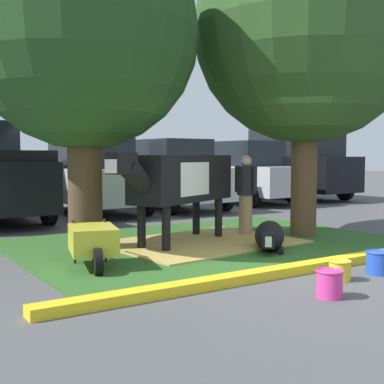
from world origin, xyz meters
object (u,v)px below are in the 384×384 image
Objects in this scene: bucket_pink at (330,283)px; suv_black at (295,164)px; shade_tree_right at (306,31)px; cow_holstein at (179,179)px; person_handler at (246,193)px; sedan_red at (244,173)px; bucket_blue at (379,262)px; shade_tree_left at (83,35)px; sedan_blue at (91,177)px; calf_lying at (270,236)px; hatchback_white at (170,175)px; bucket_yellow at (340,270)px; wheelbarrow at (93,241)px.

bucket_pink is 13.31m from suv_black.
cow_holstein is (-2.55, 0.46, -2.75)m from shade_tree_right.
sedan_red is at bearing 50.88° from person_handler.
shade_tree_right reaches higher than bucket_blue.
sedan_blue is (2.24, 5.18, -2.49)m from shade_tree_left.
suv_black is at bearing 43.07° from calf_lying.
sedan_red is (6.09, 5.66, -0.16)m from cow_holstein.
shade_tree_right reaches higher than person_handler.
shade_tree_left is 17.40× the size of bucket_pink.
shade_tree_left is at bearing -132.91° from hatchback_white.
shade_tree_left is 4.14m from person_handler.
sedan_blue is at bearing 87.46° from bucket_yellow.
person_handler is at bearing 5.74° from cow_holstein.
cow_holstein is 8.68× the size of bucket_blue.
bucket_yellow is (-0.64, -2.00, -0.11)m from calf_lying.
person_handler is (1.62, 0.16, -0.31)m from cow_holstein.
wheelbarrow is 12.70m from suv_black.
wheelbarrow is at bearing -154.67° from cow_holstein.
sedan_blue reaches higher than bucket_yellow.
shade_tree_left reaches higher than bucket_blue.
wheelbarrow is at bearing -112.30° from sedan_blue.
bucket_pink is (-2.97, -3.29, -3.74)m from shade_tree_right.
person_handler reaches higher than bucket_yellow.
person_handler is at bearing 79.84° from bucket_blue.
shade_tree_right is at bearing 47.95° from bucket_pink.
bucket_yellow is at bearing -128.58° from shade_tree_right.
cow_holstein is 2.33m from wheelbarrow.
suv_black reaches higher than bucket_blue.
wheelbarrow is 0.37× the size of hatchback_white.
sedan_red is at bearing 53.43° from calf_lying.
bucket_blue is at bearing -100.16° from person_handler.
sedan_red reaches higher than bucket_blue.
bucket_yellow is at bearing -110.98° from person_handler.
hatchback_white and sedan_red have the same top height.
shade_tree_right is at bearing 6.08° from wheelbarrow.
bucket_blue is at bearing -73.39° from cow_holstein.
wheelbarrow is at bearing 119.24° from bucket_pink.
sedan_red is (5.40, 0.07, 0.00)m from sedan_blue.
cow_holstein reaches higher than bucket_blue.
shade_tree_left reaches higher than sedan_blue.
shade_tree_right is 17.69× the size of bucket_blue.
calf_lying is 6.92m from sedan_blue.
cow_holstein is 3.44m from bucket_yellow.
wheelbarrow reaches higher than bucket_yellow.
shade_tree_left is 4.21m from shade_tree_right.
hatchback_white is (0.54, 5.86, -2.91)m from shade_tree_right.
sedan_blue is 5.40m from sedan_red.
bucket_pink is at bearing -163.46° from bucket_blue.
wheelbarrow is at bearing -107.93° from shade_tree_left.
wheelbarrow is 4.72× the size of bucket_blue.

